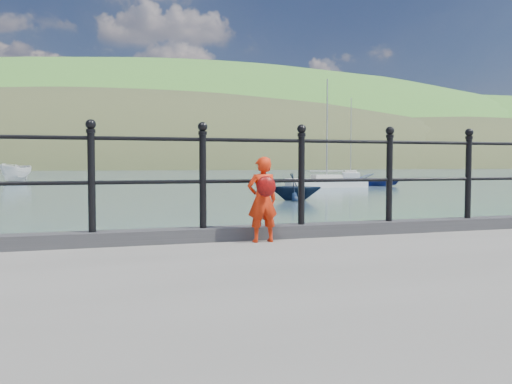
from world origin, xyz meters
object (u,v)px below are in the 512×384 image
object	(u,v)px
railing	(254,168)
sailboat_near	(327,183)
launch_blue	(371,180)
launch_white	(16,173)
sailboat_far	(351,175)
child	(263,199)
launch_navy	(295,187)

from	to	relation	value
railing	sailboat_near	xyz separation A→B (m)	(16.62, 33.11, -1.48)
launch_blue	launch_white	size ratio (longest dim) A/B	1.03
railing	sailboat_far	distance (m)	67.65
launch_blue	sailboat_near	xyz separation A→B (m)	(-4.85, -1.56, -0.18)
railing	launch_blue	size ratio (longest dim) A/B	3.59
launch_white	sailboat_near	size ratio (longest dim) A/B	0.56
launch_blue	launch_white	bearing A→B (deg)	103.60
sailboat_far	sailboat_near	bearing A→B (deg)	174.31
child	launch_navy	distance (m)	21.71
launch_blue	sailboat_far	distance (m)	26.99
launch_blue	sailboat_far	bearing A→B (deg)	20.11
launch_white	launch_navy	world-z (taller)	launch_white
child	launch_white	world-z (taller)	child
railing	sailboat_near	bearing A→B (deg)	63.35
launch_white	launch_navy	size ratio (longest dim) A/B	1.88
launch_blue	sailboat_far	xyz separation A→B (m)	(11.07, 24.61, -0.18)
railing	launch_white	bearing A→B (deg)	98.79
child	sailboat_near	xyz separation A→B (m)	(16.60, 33.40, -1.15)
child	sailboat_near	distance (m)	37.32
child	sailboat_far	world-z (taller)	sailboat_far
launch_white	sailboat_far	distance (m)	41.23
railing	launch_blue	distance (m)	40.80
railing	child	bearing A→B (deg)	-87.32
launch_blue	sailboat_near	size ratio (longest dim) A/B	0.58
railing	child	xyz separation A→B (m)	(0.01, -0.29, -0.34)
railing	launch_white	size ratio (longest dim) A/B	3.69
child	launch_white	distance (m)	53.15
railing	launch_white	world-z (taller)	railing
child	sailboat_near	world-z (taller)	sailboat_near
child	launch_blue	size ratio (longest dim) A/B	0.19
child	launch_navy	xyz separation A→B (m)	(8.47, 19.97, -0.80)
launch_blue	launch_white	world-z (taller)	launch_white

